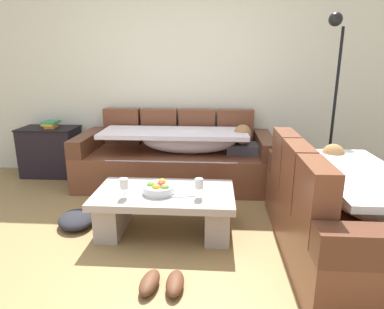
% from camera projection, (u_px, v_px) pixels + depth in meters
% --- Properties ---
extents(ground_plane, '(14.00, 14.00, 0.00)m').
position_uv_depth(ground_plane, '(140.00, 255.00, 2.65)').
color(ground_plane, olive).
extents(back_wall, '(9.00, 0.10, 2.70)m').
position_uv_depth(back_wall, '(172.00, 71.00, 4.36)').
color(back_wall, beige).
rests_on(back_wall, ground_plane).
extents(couch_along_wall, '(2.31, 0.92, 0.88)m').
position_uv_depth(couch_along_wall, '(178.00, 158.00, 4.12)').
color(couch_along_wall, brown).
rests_on(couch_along_wall, ground_plane).
extents(couch_near_window, '(0.92, 1.76, 0.88)m').
position_uv_depth(couch_near_window, '(341.00, 214.00, 2.60)').
color(couch_near_window, brown).
rests_on(couch_near_window, ground_plane).
extents(coffee_table, '(1.20, 0.68, 0.38)m').
position_uv_depth(coffee_table, '(165.00, 206.00, 2.96)').
color(coffee_table, '#A49991').
rests_on(coffee_table, ground_plane).
extents(fruit_bowl, '(0.28, 0.28, 0.10)m').
position_uv_depth(fruit_bowl, '(159.00, 188.00, 2.88)').
color(fruit_bowl, silver).
rests_on(fruit_bowl, coffee_table).
extents(wine_glass_near_left, '(0.07, 0.07, 0.17)m').
position_uv_depth(wine_glass_near_left, '(124.00, 184.00, 2.77)').
color(wine_glass_near_left, silver).
rests_on(wine_glass_near_left, coffee_table).
extents(wine_glass_near_right, '(0.07, 0.07, 0.17)m').
position_uv_depth(wine_glass_near_right, '(199.00, 184.00, 2.76)').
color(wine_glass_near_right, silver).
rests_on(wine_glass_near_right, coffee_table).
extents(open_magazine, '(0.31, 0.25, 0.01)m').
position_uv_depth(open_magazine, '(186.00, 192.00, 2.90)').
color(open_magazine, white).
rests_on(open_magazine, coffee_table).
extents(side_cabinet, '(0.72, 0.44, 0.64)m').
position_uv_depth(side_cabinet, '(51.00, 151.00, 4.45)').
color(side_cabinet, black).
rests_on(side_cabinet, ground_plane).
extents(book_stack_on_cabinet, '(0.18, 0.24, 0.08)m').
position_uv_depth(book_stack_on_cabinet, '(51.00, 124.00, 4.35)').
color(book_stack_on_cabinet, '#B76623').
rests_on(book_stack_on_cabinet, side_cabinet).
extents(floor_lamp, '(0.33, 0.31, 1.95)m').
position_uv_depth(floor_lamp, '(332.00, 95.00, 3.69)').
color(floor_lamp, black).
rests_on(floor_lamp, ground_plane).
extents(pair_of_shoes, '(0.31, 0.28, 0.09)m').
position_uv_depth(pair_of_shoes, '(162.00, 283.00, 2.25)').
color(pair_of_shoes, '#59331E').
rests_on(pair_of_shoes, ground_plane).
extents(crumpled_garment, '(0.45, 0.49, 0.12)m').
position_uv_depth(crumpled_garment, '(76.00, 219.00, 3.12)').
color(crumpled_garment, '#232328').
rests_on(crumpled_garment, ground_plane).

